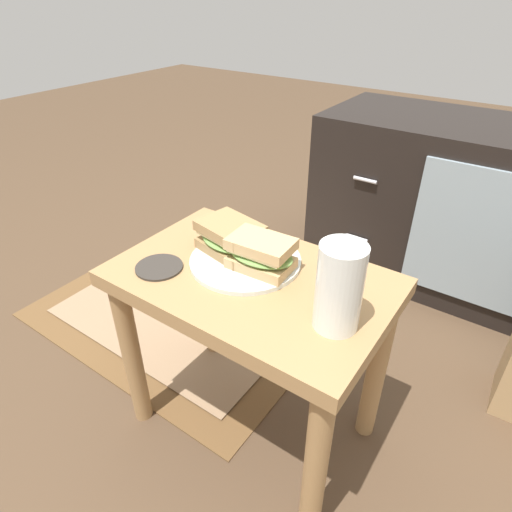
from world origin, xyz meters
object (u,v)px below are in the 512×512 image
at_px(sandwich_front, 230,237).
at_px(coaster, 159,267).
at_px(beer_glass, 339,288).
at_px(plate, 245,261).
at_px(tv_cabinet, 458,207).
at_px(sandwich_back, 261,253).

distance_m(sandwich_front, coaster, 0.16).
bearing_deg(beer_glass, plate, 164.17).
height_order(tv_cabinet, beer_glass, beer_glass).
xyz_separation_m(plate, sandwich_front, (-0.04, 0.01, 0.04)).
bearing_deg(plate, sandwich_back, -10.06).
xyz_separation_m(beer_glass, coaster, (-0.37, -0.05, -0.07)).
bearing_deg(beer_glass, sandwich_back, 162.89).
relative_size(plate, sandwich_front, 1.47).
relative_size(sandwich_front, coaster, 1.62).
xyz_separation_m(sandwich_front, coaster, (-0.09, -0.13, -0.04)).
relative_size(tv_cabinet, sandwich_front, 6.06).
bearing_deg(beer_glass, coaster, -172.24).
distance_m(plate, sandwich_back, 0.06).
xyz_separation_m(sandwich_front, beer_glass, (0.29, -0.08, 0.03)).
bearing_deg(coaster, tv_cabinet, 69.84).
height_order(beer_glass, coaster, beer_glass).
height_order(tv_cabinet, plate, tv_cabinet).
distance_m(sandwich_front, sandwich_back, 0.09).
bearing_deg(sandwich_front, coaster, -124.84).
height_order(plate, sandwich_front, sandwich_front).
distance_m(tv_cabinet, plate, 0.97).
relative_size(plate, beer_glass, 1.48).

